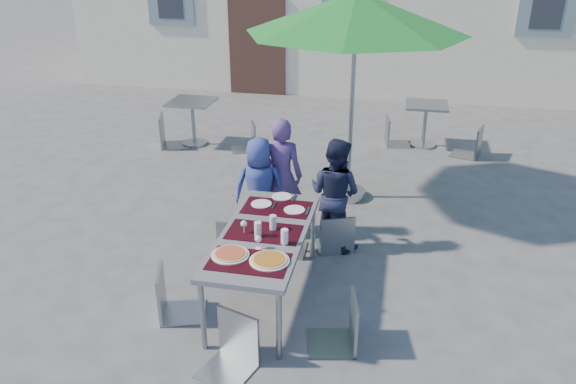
% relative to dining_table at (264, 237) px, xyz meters
% --- Properties ---
extents(ground, '(90.00, 90.00, 0.00)m').
position_rel_dining_table_xyz_m(ground, '(-0.13, 0.41, -0.70)').
color(ground, '#4D4C4F').
rests_on(ground, ground).
extents(dining_table, '(0.80, 1.85, 0.76)m').
position_rel_dining_table_xyz_m(dining_table, '(0.00, 0.00, 0.00)').
color(dining_table, '#4A4A4F').
rests_on(dining_table, ground).
extents(pizza_near_left, '(0.34, 0.34, 0.03)m').
position_rel_dining_table_xyz_m(pizza_near_left, '(-0.19, -0.49, 0.07)').
color(pizza_near_left, white).
rests_on(pizza_near_left, dining_table).
extents(pizza_near_right, '(0.36, 0.36, 0.03)m').
position_rel_dining_table_xyz_m(pizza_near_right, '(0.18, -0.51, 0.07)').
color(pizza_near_right, white).
rests_on(pizza_near_right, dining_table).
extents(glassware, '(0.49, 0.45, 0.15)m').
position_rel_dining_table_xyz_m(glassware, '(0.06, -0.09, 0.13)').
color(glassware, silver).
rests_on(glassware, dining_table).
extents(place_settings, '(0.63, 0.51, 0.01)m').
position_rel_dining_table_xyz_m(place_settings, '(0.01, 0.64, 0.06)').
color(place_settings, white).
rests_on(place_settings, dining_table).
extents(child_0, '(0.67, 0.49, 1.24)m').
position_rel_dining_table_xyz_m(child_0, '(-0.38, 1.28, -0.07)').
color(child_0, '#32408B').
rests_on(child_0, ground).
extents(child_1, '(0.55, 0.38, 1.45)m').
position_rel_dining_table_xyz_m(child_1, '(-0.16, 1.46, 0.03)').
color(child_1, '#613E7F').
rests_on(child_1, ground).
extents(child_2, '(0.74, 0.60, 1.33)m').
position_rel_dining_table_xyz_m(child_2, '(0.53, 1.22, -0.03)').
color(child_2, '#1A1F3B').
rests_on(child_2, ground).
extents(chair_0, '(0.40, 0.41, 0.86)m').
position_rel_dining_table_xyz_m(chair_0, '(-0.54, 0.76, -0.20)').
color(chair_0, gray).
rests_on(chair_0, ground).
extents(chair_1, '(0.43, 0.43, 0.93)m').
position_rel_dining_table_xyz_m(chair_1, '(0.04, 0.87, -0.15)').
color(chair_1, '#8E9499').
rests_on(chair_1, ground).
extents(chair_2, '(0.52, 0.52, 0.89)m').
position_rel_dining_table_xyz_m(chair_2, '(0.58, 1.07, -0.18)').
color(chair_2, '#8F959A').
rests_on(chair_2, ground).
extents(chair_3, '(0.52, 0.52, 0.94)m').
position_rel_dining_table_xyz_m(chair_3, '(-0.80, -0.46, -0.15)').
color(chair_3, '#939A9E').
rests_on(chair_3, ground).
extents(chair_4, '(0.49, 0.49, 0.93)m').
position_rel_dining_table_xyz_m(chair_4, '(0.85, -0.56, -0.15)').
color(chair_4, gray).
rests_on(chair_4, ground).
extents(chair_5, '(0.52, 0.52, 0.93)m').
position_rel_dining_table_xyz_m(chair_5, '(-0.03, -1.03, -0.15)').
color(chair_5, '#91979D').
rests_on(chair_5, ground).
extents(patio_umbrella, '(2.82, 2.82, 2.75)m').
position_rel_dining_table_xyz_m(patio_umbrella, '(0.55, 2.59, 1.79)').
color(patio_umbrella, '#AAADB2').
rests_on(patio_umbrella, ground).
extents(cafe_table_0, '(0.74, 0.74, 0.79)m').
position_rel_dining_table_xyz_m(cafe_table_0, '(-2.34, 4.25, -0.14)').
color(cafe_table_0, '#AAADB2').
rests_on(cafe_table_0, ground).
extents(bg_chair_l_0, '(0.59, 0.59, 1.06)m').
position_rel_dining_table_xyz_m(bg_chair_l_0, '(-2.74, 4.07, -0.07)').
color(bg_chair_l_0, gray).
rests_on(bg_chair_l_0, ground).
extents(bg_chair_r_0, '(0.52, 0.52, 0.90)m').
position_rel_dining_table_xyz_m(bg_chair_r_0, '(-1.34, 4.18, -0.17)').
color(bg_chair_r_0, gray).
rests_on(bg_chair_r_0, ground).
extents(cafe_table_1, '(0.70, 0.70, 0.75)m').
position_rel_dining_table_xyz_m(cafe_table_1, '(1.61, 4.98, -0.18)').
color(cafe_table_1, '#AAADB2').
rests_on(cafe_table_1, ground).
extents(bg_chair_l_1, '(0.48, 0.47, 0.93)m').
position_rel_dining_table_xyz_m(bg_chair_l_1, '(1.08, 4.94, -0.15)').
color(bg_chair_l_1, gray).
rests_on(bg_chair_l_1, ground).
extents(bg_chair_r_1, '(0.54, 0.54, 0.98)m').
position_rel_dining_table_xyz_m(bg_chair_r_1, '(2.39, 4.62, -0.12)').
color(bg_chair_r_1, gray).
rests_on(bg_chair_r_1, ground).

